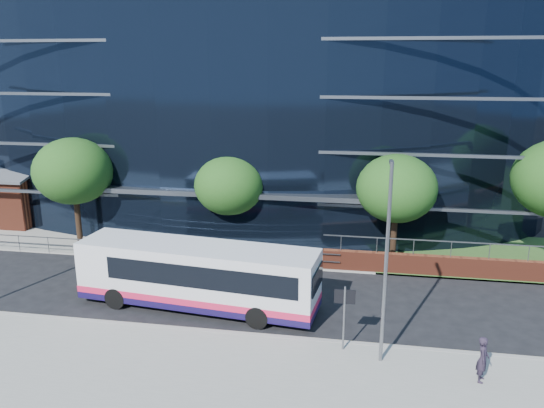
% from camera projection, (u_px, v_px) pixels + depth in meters
% --- Properties ---
extents(ground, '(200.00, 200.00, 0.00)m').
position_uv_depth(ground, '(244.00, 325.00, 24.09)').
color(ground, black).
rests_on(ground, ground).
extents(pavement_near, '(80.00, 8.00, 0.15)m').
position_uv_depth(pavement_near, '(215.00, 389.00, 19.32)').
color(pavement_near, gray).
rests_on(pavement_near, ground).
extents(kerb, '(80.00, 0.25, 0.16)m').
position_uv_depth(kerb, '(239.00, 334.00, 23.12)').
color(kerb, gray).
rests_on(kerb, ground).
extents(yellow_line_outer, '(80.00, 0.08, 0.01)m').
position_uv_depth(yellow_line_outer, '(241.00, 334.00, 23.33)').
color(yellow_line_outer, gold).
rests_on(yellow_line_outer, ground).
extents(yellow_line_inner, '(80.00, 0.08, 0.01)m').
position_uv_depth(yellow_line_inner, '(241.00, 332.00, 23.47)').
color(yellow_line_inner, gold).
rests_on(yellow_line_inner, ground).
extents(far_forecourt, '(50.00, 8.00, 0.10)m').
position_uv_depth(far_forecourt, '(192.00, 239.00, 35.51)').
color(far_forecourt, gray).
rests_on(far_forecourt, ground).
extents(glass_office, '(44.00, 23.10, 16.00)m').
position_uv_depth(glass_office, '(251.00, 107.00, 42.47)').
color(glass_office, black).
rests_on(glass_office, ground).
extents(guard_railings, '(24.00, 0.05, 1.10)m').
position_uv_depth(guard_railings, '(139.00, 247.00, 31.82)').
color(guard_railings, slate).
rests_on(guard_railings, ground).
extents(street_sign, '(0.85, 0.09, 2.80)m').
position_uv_depth(street_sign, '(344.00, 305.00, 21.29)').
color(street_sign, slate).
rests_on(street_sign, pavement_near).
extents(tree_far_a, '(4.95, 4.95, 6.98)m').
position_uv_depth(tree_far_a, '(73.00, 171.00, 33.47)').
color(tree_far_a, black).
rests_on(tree_far_a, ground).
extents(tree_far_b, '(4.29, 4.29, 6.05)m').
position_uv_depth(tree_far_b, '(229.00, 185.00, 32.51)').
color(tree_far_b, black).
rests_on(tree_far_b, ground).
extents(tree_far_c, '(4.62, 4.62, 6.51)m').
position_uv_depth(tree_far_c, '(397.00, 189.00, 30.34)').
color(tree_far_c, black).
rests_on(tree_far_c, ground).
extents(tree_dist_e, '(4.62, 4.62, 6.51)m').
position_uv_depth(tree_dist_e, '(541.00, 128.00, 57.10)').
color(tree_dist_e, black).
rests_on(tree_dist_e, ground).
extents(streetlight_east, '(0.15, 0.77, 8.00)m').
position_uv_depth(streetlight_east, '(386.00, 259.00, 19.89)').
color(streetlight_east, slate).
rests_on(streetlight_east, pavement_near).
extents(city_bus, '(11.93, 3.97, 3.17)m').
position_uv_depth(city_bus, '(199.00, 275.00, 25.37)').
color(city_bus, silver).
rests_on(city_bus, ground).
extents(pedestrian, '(0.56, 0.73, 1.78)m').
position_uv_depth(pedestrian, '(483.00, 359.00, 19.45)').
color(pedestrian, '#271E2D').
rests_on(pedestrian, pavement_near).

